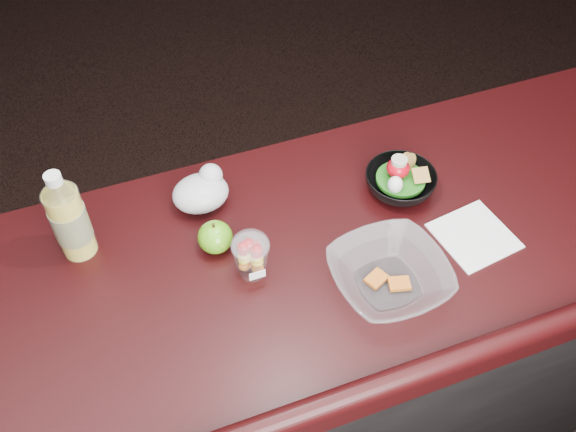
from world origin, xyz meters
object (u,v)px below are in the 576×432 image
object	(u,v)px
lemonade_bottle	(70,220)
green_apple	(215,237)
fruit_cup	(251,255)
snack_bowl	(400,181)
takeout_bowl	(389,275)

from	to	relation	value
lemonade_bottle	green_apple	world-z (taller)	lemonade_bottle
lemonade_bottle	fruit_cup	bearing A→B (deg)	-29.61
fruit_cup	green_apple	bearing A→B (deg)	120.27
fruit_cup	green_apple	size ratio (longest dim) A/B	1.43
snack_bowl	green_apple	bearing A→B (deg)	-178.10
lemonade_bottle	green_apple	bearing A→B (deg)	-19.45
lemonade_bottle	fruit_cup	world-z (taller)	lemonade_bottle
takeout_bowl	fruit_cup	bearing A→B (deg)	153.49
snack_bowl	takeout_bowl	world-z (taller)	snack_bowl
green_apple	snack_bowl	size ratio (longest dim) A/B	0.48
lemonade_bottle	snack_bowl	bearing A→B (deg)	-6.52
snack_bowl	fruit_cup	bearing A→B (deg)	-165.27
green_apple	snack_bowl	distance (m)	0.46
fruit_cup	snack_bowl	world-z (taller)	fruit_cup
snack_bowl	takeout_bowl	size ratio (longest dim) A/B	0.66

